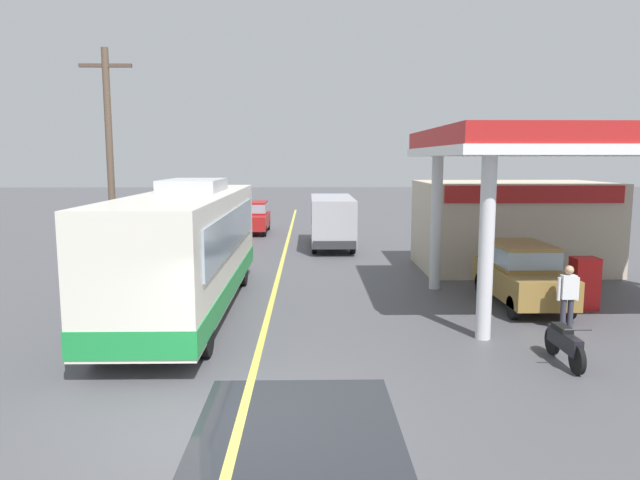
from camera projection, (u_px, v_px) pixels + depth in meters
name	position (u px, v px, depth m)	size (l,w,h in m)	color
ground	(287.00, 244.00, 29.34)	(120.00, 120.00, 0.00)	#4C4C51
lane_divider_stripe	(282.00, 261.00, 24.39)	(0.16, 50.00, 0.01)	#D8CC4C
wet_puddle_patch	(297.00, 427.00, 9.27)	(3.29, 4.02, 0.01)	#26282D
coach_bus_main	(188.00, 251.00, 16.20)	(2.60, 11.04, 3.69)	silver
gas_station_roadside	(531.00, 206.00, 20.41)	(9.10, 11.95, 5.10)	#B21E1E
car_at_pump	(521.00, 271.00, 17.01)	(1.70, 4.20, 1.82)	olive
minibus_opposing_lane	(332.00, 217.00, 28.17)	(2.04, 6.13, 2.44)	#A5A5AD
motorcycle_parked_forecourt	(564.00, 343.00, 12.13)	(0.55, 1.80, 0.92)	black
pedestrian_near_pump	(568.00, 294.00, 14.38)	(0.55, 0.22, 1.66)	#33333F
car_trailing_behind_bus	(253.00, 216.00, 33.64)	(1.70, 4.20, 1.82)	maroon
utility_pole_roadside	(110.00, 161.00, 20.23)	(1.80, 0.24, 8.05)	brown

